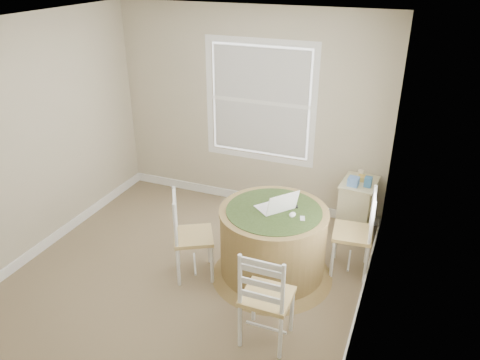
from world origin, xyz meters
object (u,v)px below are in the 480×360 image
at_px(chair_right, 353,233).
at_px(corner_chest, 356,207).
at_px(chair_left, 193,236).
at_px(chair_near, 267,296).
at_px(round_table, 273,241).
at_px(laptop, 276,206).

xyz_separation_m(chair_right, corner_chest, (-0.08, 0.80, -0.13)).
relative_size(chair_left, chair_near, 1.00).
bearing_deg(round_table, corner_chest, 43.94).
height_order(round_table, laptop, laptop).
bearing_deg(corner_chest, chair_left, -129.98).
bearing_deg(chair_right, chair_left, -71.78).
bearing_deg(round_table, chair_right, 11.47).
relative_size(chair_right, laptop, 2.05).
relative_size(chair_left, laptop, 2.05).
bearing_deg(chair_right, laptop, -69.10).
height_order(chair_right, corner_chest, chair_right).
bearing_deg(corner_chest, chair_right, -80.05).
xyz_separation_m(chair_near, corner_chest, (0.43, 2.10, -0.13)).
distance_m(round_table, chair_near, 0.92).
height_order(laptop, corner_chest, laptop).
bearing_deg(corner_chest, laptop, -114.92).
relative_size(round_table, chair_right, 1.36).
relative_size(round_table, chair_left, 1.36).
distance_m(chair_right, corner_chest, 0.81).
distance_m(chair_left, chair_near, 1.19).
distance_m(chair_left, corner_chest, 2.08).
distance_m(chair_right, laptop, 0.90).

